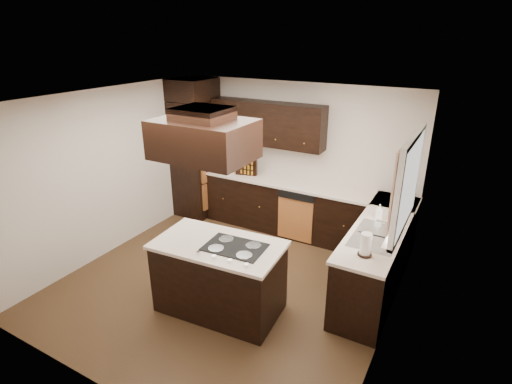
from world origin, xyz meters
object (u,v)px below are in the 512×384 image
Objects in this scene: spice_rack at (246,166)px; oven_column at (196,159)px; island at (219,278)px; range_hood at (204,139)px.

oven_column is at bearing 166.03° from spice_rack.
oven_column is 1.06m from spice_rack.
range_hood reaches higher than island.
range_hood is at bearing -177.66° from island.
range_hood reaches higher than oven_column.
spice_rack is at bearing 109.77° from range_hood.
oven_column is 5.73× the size of spice_rack.
spice_rack is (1.06, 0.03, 0.01)m from oven_column.
spice_rack is (-0.94, 2.27, 0.63)m from island.
island is at bearing -48.27° from oven_column.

